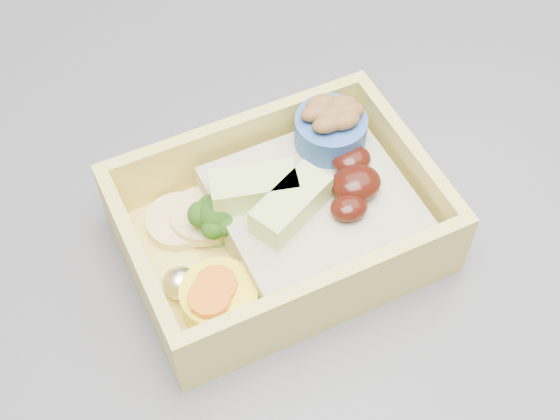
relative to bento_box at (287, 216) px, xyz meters
name	(u,v)px	position (x,y,z in m)	size (l,w,h in m)	color
bento_box	(287,216)	(0.00, 0.00, 0.00)	(0.19, 0.14, 0.07)	#EFD862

